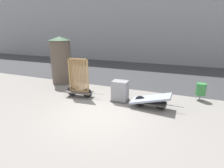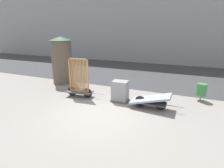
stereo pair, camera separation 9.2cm
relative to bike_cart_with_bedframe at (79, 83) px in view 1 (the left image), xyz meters
name	(u,v)px [view 1 (the left image)]	position (x,y,z in m)	size (l,w,h in m)	color
ground_plane	(99,114)	(1.82, -1.43, -0.74)	(60.00, 60.00, 0.00)	gray
road_strip	(143,73)	(1.82, 6.79, -0.73)	(56.00, 9.17, 0.01)	#38383A
building_facade	(160,6)	(1.82, 13.37, 5.12)	(48.00, 4.00, 11.72)	gray
bike_cart_with_bedframe	(79,83)	(0.00, 0.00, 0.00)	(2.09, 0.73, 2.00)	#4C4742
bike_cart_with_mattress	(150,100)	(3.65, 0.00, -0.34)	(2.25, 0.84, 0.71)	#4C4742
utility_cabinet	(120,92)	(2.14, 0.25, -0.27)	(0.80, 0.61, 1.02)	#4C4C4C
trash_bin	(201,89)	(5.74, 1.85, -0.17)	(0.46, 0.46, 0.86)	gray
advertising_column	(61,60)	(-2.48, 1.85, 0.78)	(1.44, 1.44, 2.97)	brown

